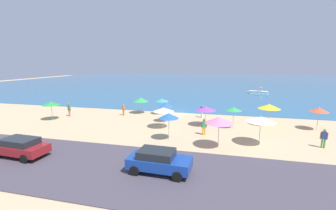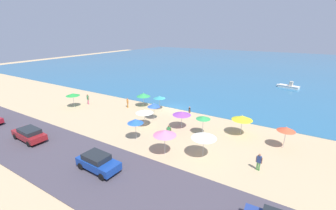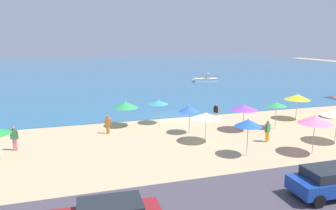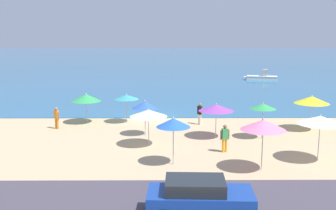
% 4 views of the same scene
% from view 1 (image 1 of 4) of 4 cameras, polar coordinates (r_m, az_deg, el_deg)
% --- Properties ---
extents(ground_plane, '(160.00, 160.00, 0.00)m').
position_cam_1_polar(ground_plane, '(32.21, 2.31, -1.93)').
color(ground_plane, tan).
extents(sea, '(150.00, 110.00, 0.05)m').
position_cam_1_polar(sea, '(86.32, 9.59, 5.89)').
color(sea, '#2C6791').
rests_on(sea, ground_plane).
extents(coastal_road, '(80.00, 8.00, 0.06)m').
position_cam_1_polar(coastal_road, '(15.85, -11.17, -15.74)').
color(coastal_road, '#463F4A').
rests_on(coastal_road, ground_plane).
extents(beach_umbrella_0, '(2.42, 2.42, 2.51)m').
position_cam_1_polar(beach_umbrella_0, '(27.74, 24.31, -0.34)').
color(beach_umbrella_0, '#B2B2B7').
rests_on(beach_umbrella_0, ground_plane).
extents(beach_umbrella_1, '(1.72, 1.72, 2.40)m').
position_cam_1_polar(beach_umbrella_1, '(25.08, 16.35, -0.97)').
color(beach_umbrella_1, '#B2B2B7').
rests_on(beach_umbrella_1, ground_plane).
extents(beach_umbrella_2, '(2.30, 2.30, 2.34)m').
position_cam_1_polar(beach_umbrella_2, '(24.22, -1.14, -1.18)').
color(beach_umbrella_2, '#B2B2B7').
rests_on(beach_umbrella_2, ground_plane).
extents(beach_umbrella_3, '(2.30, 2.30, 2.73)m').
position_cam_1_polar(beach_umbrella_3, '(18.93, 12.86, -3.78)').
color(beach_umbrella_3, '#B2B2B7').
rests_on(beach_umbrella_3, ground_plane).
extents(beach_umbrella_4, '(1.86, 1.86, 2.24)m').
position_cam_1_polar(beach_umbrella_4, '(30.76, -1.57, 1.25)').
color(beach_umbrella_4, '#B2B2B7').
rests_on(beach_umbrella_4, ground_plane).
extents(beach_umbrella_5, '(2.15, 2.15, 2.34)m').
position_cam_1_polar(beach_umbrella_5, '(31.21, -27.55, 0.33)').
color(beach_umbrella_5, '#B2B2B7').
rests_on(beach_umbrella_5, ground_plane).
extents(beach_umbrella_6, '(1.74, 1.74, 2.40)m').
position_cam_1_polar(beach_umbrella_6, '(26.72, -0.43, 0.03)').
color(beach_umbrella_6, '#B2B2B7').
rests_on(beach_umbrella_6, ground_plane).
extents(beach_umbrella_7, '(1.83, 1.83, 2.48)m').
position_cam_1_polar(beach_umbrella_7, '(28.22, 34.00, -1.03)').
color(beach_umbrella_7, '#B2B2B7').
rests_on(beach_umbrella_7, ground_plane).
extents(beach_umbrella_8, '(2.31, 2.31, 2.30)m').
position_cam_1_polar(beach_umbrella_8, '(25.40, 9.54, -0.86)').
color(beach_umbrella_8, '#B2B2B7').
rests_on(beach_umbrella_8, ground_plane).
extents(beach_umbrella_9, '(2.46, 2.46, 2.58)m').
position_cam_1_polar(beach_umbrella_9, '(20.75, 22.51, -3.38)').
color(beach_umbrella_9, '#B2B2B7').
rests_on(beach_umbrella_9, ground_plane).
extents(beach_umbrella_10, '(2.23, 2.23, 2.30)m').
position_cam_1_polar(beach_umbrella_10, '(31.58, -6.92, 1.36)').
color(beach_umbrella_10, '#B2B2B7').
rests_on(beach_umbrella_10, ground_plane).
extents(beach_umbrella_11, '(1.81, 1.81, 2.59)m').
position_cam_1_polar(beach_umbrella_11, '(20.45, 0.21, -2.75)').
color(beach_umbrella_11, '#B2B2B7').
rests_on(beach_umbrella_11, ground_plane).
extents(bather_0, '(0.38, 0.49, 1.64)m').
position_cam_1_polar(bather_0, '(29.38, 8.57, -1.45)').
color(bather_0, white).
rests_on(bather_0, ground_plane).
extents(bather_1, '(0.55, 0.31, 1.65)m').
position_cam_1_polar(bather_1, '(22.43, 9.13, -5.25)').
color(bather_1, orange).
rests_on(bather_1, ground_plane).
extents(bather_2, '(0.49, 0.38, 1.58)m').
position_cam_1_polar(bather_2, '(30.83, -11.25, -1.03)').
color(bather_2, orange).
rests_on(bather_2, ground_plane).
extents(bather_3, '(0.56, 0.29, 1.66)m').
position_cam_1_polar(bather_3, '(22.89, 34.84, -6.75)').
color(bather_3, '#479344').
rests_on(bather_3, ground_plane).
extents(bather_4, '(0.55, 0.31, 1.76)m').
position_cam_1_polar(bather_4, '(32.46, -23.80, -0.97)').
color(bather_4, pink).
rests_on(bather_4, ground_plane).
extents(parked_car_1, '(4.12, 2.04, 1.49)m').
position_cam_1_polar(parked_car_1, '(14.87, -2.34, -13.91)').
color(parked_car_1, '#163B95').
rests_on(parked_car_1, coastal_road).
extents(parked_car_2, '(4.60, 2.09, 1.42)m').
position_cam_1_polar(parked_car_2, '(20.58, -33.70, -8.75)').
color(parked_car_2, maroon).
rests_on(parked_car_2, coastal_road).
extents(skiff_nearshore, '(4.60, 2.32, 1.45)m').
position_cam_1_polar(skiff_nearshore, '(56.00, 22.03, 3.12)').
color(skiff_nearshore, silver).
rests_on(skiff_nearshore, sea).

